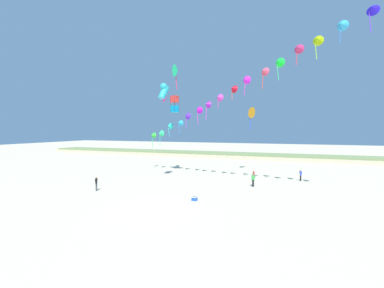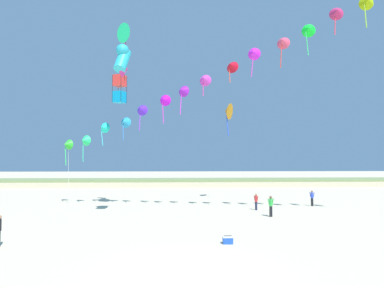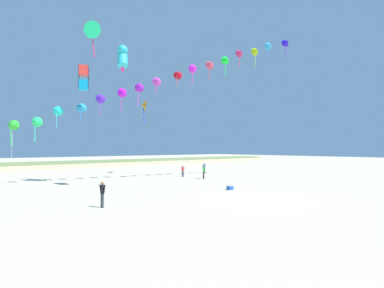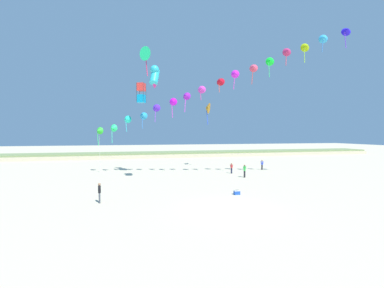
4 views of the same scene
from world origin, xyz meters
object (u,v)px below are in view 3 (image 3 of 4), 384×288
at_px(person_far_left, 204,171).
at_px(large_kite_low_lead, 123,58).
at_px(person_near_right, 102,192).
at_px(large_kite_mid_trail, 93,31).
at_px(large_kite_outer_drift, 84,78).
at_px(person_near_left, 183,170).
at_px(large_kite_high_solo, 144,105).
at_px(person_mid_center, 204,167).
at_px(beach_cooler, 230,188).

relative_size(person_far_left, large_kite_low_lead, 0.64).
relative_size(person_near_right, large_kite_mid_trail, 0.44).
relative_size(large_kite_low_lead, large_kite_outer_drift, 1.00).
bearing_deg(person_far_left, large_kite_mid_trail, 162.05).
distance_m(person_near_left, large_kite_low_lead, 17.50).
bearing_deg(large_kite_low_lead, large_kite_mid_trail, 96.03).
bearing_deg(large_kite_outer_drift, large_kite_mid_trail, -50.49).
distance_m(person_far_left, large_kite_high_solo, 14.65).
distance_m(person_mid_center, large_kite_mid_trail, 24.73).
distance_m(person_mid_center, person_far_left, 8.66).
height_order(person_mid_center, large_kite_high_solo, large_kite_high_solo).
bearing_deg(beach_cooler, large_kite_low_lead, 134.40).
distance_m(person_near_right, large_kite_outer_drift, 18.14).
xyz_separation_m(person_near_left, person_mid_center, (6.38, 2.52, 0.04)).
xyz_separation_m(large_kite_low_lead, large_kite_outer_drift, (-1.31, 6.50, -1.03)).
bearing_deg(large_kite_high_solo, person_near_left, -77.73).
distance_m(person_near_left, large_kite_high_solo, 12.12).
height_order(large_kite_low_lead, large_kite_high_solo, large_kite_low_lead).
height_order(large_kite_mid_trail, beach_cooler, large_kite_mid_trail).
height_order(large_kite_high_solo, beach_cooler, large_kite_high_solo).
distance_m(large_kite_low_lead, beach_cooler, 16.23).
distance_m(person_far_left, large_kite_mid_trail, 20.80).
relative_size(person_mid_center, person_far_left, 0.93).
bearing_deg(large_kite_low_lead, large_kite_outer_drift, 101.35).
distance_m(person_near_right, person_far_left, 19.80).
height_order(large_kite_outer_drift, beach_cooler, large_kite_outer_drift).
height_order(person_near_right, large_kite_outer_drift, large_kite_outer_drift).
relative_size(large_kite_mid_trail, large_kite_high_solo, 1.02).
bearing_deg(person_near_left, large_kite_high_solo, 102.27).
bearing_deg(large_kite_outer_drift, person_near_right, -106.29).
bearing_deg(large_kite_outer_drift, person_near_left, -5.58).
bearing_deg(person_far_left, large_kite_outer_drift, 159.66).
height_order(person_near_right, large_kite_low_lead, large_kite_low_lead).
bearing_deg(large_kite_high_solo, person_near_right, -127.82).
height_order(person_mid_center, large_kite_low_lead, large_kite_low_lead).
height_order(person_near_right, person_far_left, person_far_left).
relative_size(large_kite_high_solo, beach_cooler, 6.78).
distance_m(person_near_left, beach_cooler, 13.44).
height_order(person_mid_center, large_kite_mid_trail, large_kite_mid_trail).
xyz_separation_m(person_far_left, large_kite_high_solo, (-1.97, 11.07, 9.39)).
distance_m(large_kite_high_solo, beach_cooler, 22.61).
bearing_deg(person_near_left, person_far_left, -84.23).
relative_size(person_near_left, large_kite_high_solo, 0.40).
xyz_separation_m(person_mid_center, large_kite_low_lead, (-18.20, -7.74, 11.77)).
xyz_separation_m(person_near_left, large_kite_high_solo, (-1.60, 7.35, 9.50)).
distance_m(person_far_left, beach_cooler, 10.21).
bearing_deg(large_kite_outer_drift, beach_cooler, -58.40).
relative_size(person_mid_center, large_kite_mid_trail, 0.41).
relative_size(large_kite_mid_trail, large_kite_outer_drift, 1.46).
bearing_deg(large_kite_high_solo, large_kite_mid_trail, -147.35).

